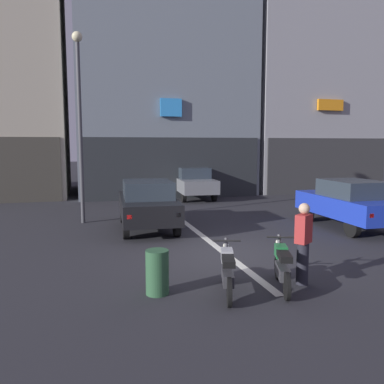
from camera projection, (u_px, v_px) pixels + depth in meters
ground_plane at (225, 254)px, 10.21m from camera, size 120.00×120.00×0.00m
lane_centre_line at (175, 214)px, 15.96m from camera, size 0.20×18.00×0.01m
building_mid_block at (158, 15)px, 23.40m from camera, size 9.74×8.48×21.09m
building_far_right at (294, 90)px, 26.29m from camera, size 8.07×8.49×12.93m
car_black_crossing_near at (147, 203)px, 13.10m from camera, size 1.99×4.19×1.64m
car_blue_parked_kerbside at (349, 202)px, 13.31m from camera, size 1.86×4.14×1.64m
car_grey_down_street at (193, 182)px, 20.69m from camera, size 1.97×4.18×1.64m
street_lamp at (80, 109)px, 13.78m from camera, size 0.36×0.36×6.70m
motorcycle_silver_row_leftmost at (227, 271)px, 7.41m from camera, size 0.64×1.62×0.98m
motorcycle_green_row_left_mid at (282, 266)px, 7.70m from camera, size 0.69×1.60×0.98m
person_by_motorcycles at (303, 243)px, 7.88m from camera, size 0.42×0.38×1.67m
trash_bin at (157, 272)px, 7.42m from camera, size 0.44×0.44×0.85m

